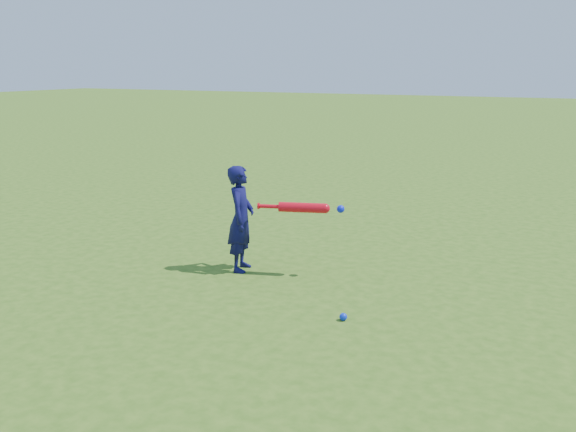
# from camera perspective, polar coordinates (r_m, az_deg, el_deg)

# --- Properties ---
(ground) EXTENTS (80.00, 80.00, 0.00)m
(ground) POSITION_cam_1_polar(r_m,az_deg,el_deg) (7.43, -8.50, -3.51)
(ground) COLOR #355F16
(ground) RESTS_ON ground
(child) EXTENTS (0.37, 0.47, 1.12)m
(child) POSITION_cam_1_polar(r_m,az_deg,el_deg) (6.73, -4.20, -0.24)
(child) COLOR #0F0E42
(child) RESTS_ON ground
(ground_ball_blue) EXTENTS (0.07, 0.07, 0.07)m
(ground_ball_blue) POSITION_cam_1_polar(r_m,az_deg,el_deg) (5.56, 4.93, -8.92)
(ground_ball_blue) COLOR #0D2BDE
(ground_ball_blue) RESTS_ON ground
(bat_swing) EXTENTS (0.87, 0.32, 0.10)m
(bat_swing) POSITION_cam_1_polar(r_m,az_deg,el_deg) (6.51, 1.60, 0.74)
(bat_swing) COLOR red
(bat_swing) RESTS_ON ground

